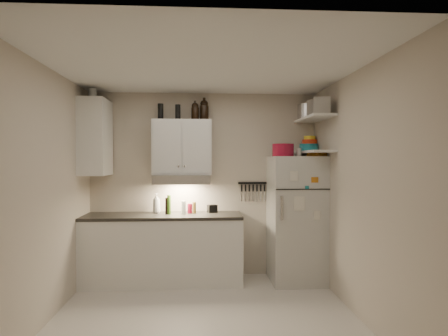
{
  "coord_description": "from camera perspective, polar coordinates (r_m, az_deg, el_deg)",
  "views": [
    {
      "loc": [
        -0.05,
        -3.84,
        1.66
      ],
      "look_at": [
        0.25,
        0.9,
        1.55
      ],
      "focal_mm": 30.0,
      "sensor_mm": 36.0,
      "label": 1
    }
  ],
  "objects": [
    {
      "name": "oil_bottle",
      "position": [
        5.1,
        -8.37,
        -5.56
      ],
      "size": [
        0.06,
        0.06,
        0.26
      ],
      "primitive_type": "cylinder",
      "rotation": [
        0.0,
        0.0,
        -0.17
      ],
      "color": "#3A6619",
      "rests_on": "countertop"
    },
    {
      "name": "shelf_lo",
      "position": [
        5.09,
        13.53,
        2.42
      ],
      "size": [
        0.3,
        0.95,
        0.03
      ],
      "primitive_type": "cube",
      "color": "white",
      "rests_on": "right_wall"
    },
    {
      "name": "bowl_yellow",
      "position": [
        5.47,
        12.92,
        4.5
      ],
      "size": [
        0.16,
        0.16,
        0.05
      ],
      "primitive_type": "cylinder",
      "color": "yellow",
      "rests_on": "bowl_orange"
    },
    {
      "name": "tin_a",
      "position": [
        5.12,
        14.19,
        8.78
      ],
      "size": [
        0.29,
        0.27,
        0.23
      ],
      "primitive_type": "cube",
      "rotation": [
        0.0,
        0.0,
        0.38
      ],
      "color": "#AAAAAD",
      "rests_on": "shelf_hi"
    },
    {
      "name": "bowl_teal",
      "position": [
        5.41,
        12.79,
        3.06
      ],
      "size": [
        0.26,
        0.26,
        0.1
      ],
      "primitive_type": "cylinder",
      "color": "#16707E",
      "rests_on": "shelf_lo"
    },
    {
      "name": "side_jar",
      "position": [
        5.29,
        -19.42,
        10.6
      ],
      "size": [
        0.11,
        0.11,
        0.14
      ],
      "primitive_type": "cylinder",
      "rotation": [
        0.0,
        0.0,
        0.03
      ],
      "color": "silver",
      "rests_on": "side_cabinet"
    },
    {
      "name": "floor",
      "position": [
        4.19,
        -2.86,
        -22.18
      ],
      "size": [
        3.2,
        3.0,
        0.02
      ],
      "primitive_type": "cube",
      "color": "silver",
      "rests_on": "ground"
    },
    {
      "name": "shelf_hi",
      "position": [
        5.12,
        13.56,
        7.35
      ],
      "size": [
        0.3,
        0.95,
        0.03
      ],
      "primitive_type": "cube",
      "color": "white",
      "rests_on": "right_wall"
    },
    {
      "name": "dutch_oven",
      "position": [
        5.04,
        8.99,
        2.71
      ],
      "size": [
        0.31,
        0.31,
        0.17
      ],
      "primitive_type": "cylinder",
      "rotation": [
        0.0,
        0.0,
        0.09
      ],
      "color": "maroon",
      "rests_on": "fridge"
    },
    {
      "name": "stock_pot",
      "position": [
        5.5,
        12.75,
        8.26
      ],
      "size": [
        0.41,
        0.41,
        0.22
      ],
      "primitive_type": "cylinder",
      "rotation": [
        0.0,
        0.0,
        -0.42
      ],
      "color": "silver",
      "rests_on": "shelf_hi"
    },
    {
      "name": "fridge",
      "position": [
        5.23,
        10.92,
        -7.61
      ],
      "size": [
        0.7,
        0.68,
        1.7
      ],
      "primitive_type": "cube",
      "color": "silver",
      "rests_on": "floor"
    },
    {
      "name": "caddy",
      "position": [
        5.23,
        -1.8,
        -6.21
      ],
      "size": [
        0.15,
        0.13,
        0.11
      ],
      "primitive_type": "cube",
      "rotation": [
        0.0,
        0.0,
        0.37
      ],
      "color": "black",
      "rests_on": "countertop"
    },
    {
      "name": "bowl_orange",
      "position": [
        5.47,
        12.92,
        3.9
      ],
      "size": [
        0.21,
        0.21,
        0.06
      ],
      "primitive_type": "cylinder",
      "color": "red",
      "rests_on": "bowl_teal"
    },
    {
      "name": "back_wall",
      "position": [
        5.36,
        -3.08,
        -2.53
      ],
      "size": [
        3.2,
        0.02,
        2.6
      ],
      "primitive_type": "cube",
      "color": "beige",
      "rests_on": "ground"
    },
    {
      "name": "left_wall",
      "position": [
        4.16,
        -25.7,
        -3.76
      ],
      "size": [
        0.02,
        3.0,
        2.6
      ],
      "primitive_type": "cube",
      "color": "beige",
      "rests_on": "ground"
    },
    {
      "name": "tin_b",
      "position": [
        4.78,
        14.62,
        9.14
      ],
      "size": [
        0.24,
        0.24,
        0.2
      ],
      "primitive_type": "cube",
      "rotation": [
        0.0,
        0.0,
        -0.24
      ],
      "color": "#AAAAAD",
      "rests_on": "shelf_hi"
    },
    {
      "name": "growler_b",
      "position": [
        5.28,
        -3.04,
        8.81
      ],
      "size": [
        0.15,
        0.15,
        0.3
      ],
      "primitive_type": null,
      "rotation": [
        0.0,
        0.0,
        0.18
      ],
      "color": "black",
      "rests_on": "upper_cabinet"
    },
    {
      "name": "spice_jar",
      "position": [
        5.1,
        11.35,
        2.37
      ],
      "size": [
        0.08,
        0.08,
        0.11
      ],
      "primitive_type": "cylinder",
      "rotation": [
        0.0,
        0.0,
        -0.18
      ],
      "color": "silver",
      "rests_on": "fridge"
    },
    {
      "name": "right_wall",
      "position": [
        4.2,
        19.73,
        -3.67
      ],
      "size": [
        0.02,
        3.0,
        2.6
      ],
      "primitive_type": "cube",
      "color": "beige",
      "rests_on": "ground"
    },
    {
      "name": "red_jar",
      "position": [
        5.17,
        -5.23,
        -6.16
      ],
      "size": [
        0.09,
        0.09,
        0.13
      ],
      "primitive_type": "cylinder",
      "rotation": [
        0.0,
        0.0,
        0.38
      ],
      "color": "maroon",
      "rests_on": "countertop"
    },
    {
      "name": "range_hood",
      "position": [
        5.12,
        -6.41,
        -1.7
      ],
      "size": [
        0.76,
        0.46,
        0.12
      ],
      "primitive_type": "cube",
      "color": "silver",
      "rests_on": "back_wall"
    },
    {
      "name": "thermos_b",
      "position": [
        5.27,
        -9.64,
        8.42
      ],
      "size": [
        0.1,
        0.1,
        0.23
      ],
      "primitive_type": "cylinder",
      "rotation": [
        0.0,
        0.0,
        -0.35
      ],
      "color": "black",
      "rests_on": "upper_cabinet"
    },
    {
      "name": "ceiling",
      "position": [
        3.96,
        -2.9,
        15.23
      ],
      "size": [
        3.2,
        3.0,
        0.02
      ],
      "primitive_type": "cube",
      "color": "white",
      "rests_on": "ground"
    },
    {
      "name": "upper_cabinet",
      "position": [
        5.18,
        -6.39,
        3.14
      ],
      "size": [
        0.8,
        0.33,
        0.75
      ],
      "primitive_type": "cube",
      "color": "white",
      "rests_on": "back_wall"
    },
    {
      "name": "plates",
      "position": [
        5.03,
        12.92,
        2.9
      ],
      "size": [
        0.24,
        0.24,
        0.05
      ],
      "primitive_type": "cylinder",
      "rotation": [
        0.0,
        0.0,
        0.15
      ],
      "color": "#16707E",
      "rests_on": "shelf_lo"
    },
    {
      "name": "countertop",
      "position": [
        5.12,
        -9.26,
        -7.23
      ],
      "size": [
        2.1,
        0.62,
        0.04
      ],
      "primitive_type": "cube",
      "color": "#2C2A26",
      "rests_on": "base_cabinet"
    },
    {
      "name": "soap_bottle",
      "position": [
        5.24,
        -10.24,
        -5.14
      ],
      "size": [
        0.15,
        0.15,
        0.3
      ],
      "primitive_type": "imported",
      "rotation": [
        0.0,
        0.0,
        -0.39
      ],
      "color": "white",
      "rests_on": "countertop"
    },
    {
      "name": "growler_a",
      "position": [
        5.21,
        -4.43,
        8.64
      ],
      "size": [
        0.12,
        0.12,
        0.25
      ],
      "primitive_type": null,
      "rotation": [
        0.0,
        0.0,
        0.12
      ],
      "color": "black",
      "rests_on": "upper_cabinet"
    },
    {
      "name": "knife_strip",
      "position": [
        5.39,
        4.4,
        -2.3
      ],
      "size": [
        0.42,
        0.02,
        0.03
      ],
      "primitive_type": "cube",
      "color": "black",
      "rests_on": "back_wall"
    },
    {
      "name": "pepper_mill",
      "position": [
        5.15,
        -4.56,
        -6.05
      ],
      "size": [
        0.06,
        0.06,
        0.16
      ],
      "primitive_type": "cylinder",
      "rotation": [
        0.0,
        0.0,
        0.32
      ],
      "color": "brown",
      "rests_on": "countertop"
    },
    {
      "name": "side_cabinet",
      "position": [
        5.23,
        -19.01,
        4.43
      ],
      "size": [
        0.33,
        0.55,
        1.0
      ],
      "primitive_type": "cube",
      "color": "white",
      "rests_on": "left_wall"
    },
    {
      "name": "book_stack",
      "position": [
        5.11,
        14.16,
        2.18
      ],
      "size": [
        0.27,
        0.29,
        0.08
      ],
      "primitive_type": "cube",
      "rotation": [
        0.0,
        0.0,
        0.38
      ],
      "color": "#C06E18",
      "rests_on": "fridge"
    },
    {
      "name": "vinegar_bottle",
      "position": [
        5.13,
        -8.7,
        -5.73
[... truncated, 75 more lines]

